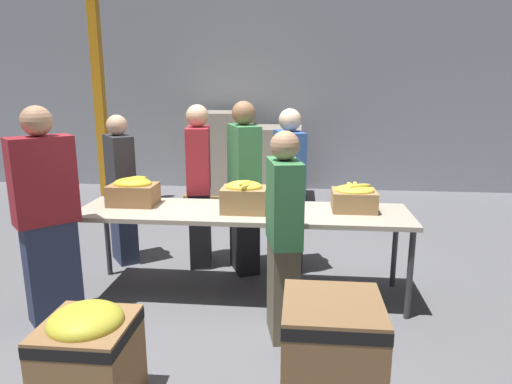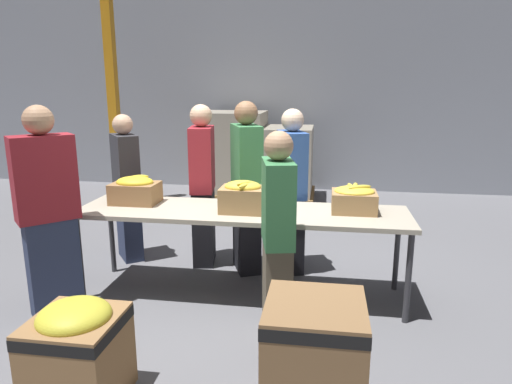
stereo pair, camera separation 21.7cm
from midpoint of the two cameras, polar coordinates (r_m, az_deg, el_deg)
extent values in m
plane|color=slate|center=(4.34, -0.27, -12.58)|extent=(30.00, 30.00, 0.00)
cube|color=#9399A3|center=(8.40, 4.66, 13.96)|extent=(16.00, 0.08, 4.00)
cube|color=#B2A893|center=(4.06, -0.28, -2.54)|extent=(2.94, 0.74, 0.04)
cylinder|color=#38383D|center=(4.35, -19.82, -7.85)|extent=(0.05, 0.05, 0.77)
cylinder|color=#38383D|center=(3.94, 20.04, -10.13)|extent=(0.05, 0.05, 0.77)
cylinder|color=#38383D|center=(4.87, -16.37, -5.33)|extent=(0.05, 0.05, 0.77)
cylinder|color=#38383D|center=(4.51, 18.53, -7.01)|extent=(0.05, 0.05, 0.77)
cube|color=olive|center=(4.39, -13.48, -0.14)|extent=(0.43, 0.30, 0.19)
ellipsoid|color=yellow|center=(4.36, -13.55, 1.20)|extent=(0.35, 0.26, 0.11)
ellipsoid|color=yellow|center=(4.43, -13.30, 1.85)|extent=(0.16, 0.17, 0.05)
ellipsoid|color=yellow|center=(4.37, -12.97, 1.81)|extent=(0.16, 0.14, 0.04)
cube|color=#A37A4C|center=(3.97, -0.09, -0.96)|extent=(0.39, 0.29, 0.22)
ellipsoid|color=yellow|center=(3.95, -0.10, 0.67)|extent=(0.32, 0.25, 0.11)
ellipsoid|color=yellow|center=(3.88, 0.16, 1.08)|extent=(0.14, 0.14, 0.04)
ellipsoid|color=yellow|center=(3.86, 0.22, 0.76)|extent=(0.12, 0.16, 0.05)
cube|color=#A37A4C|center=(4.09, 13.63, -1.21)|extent=(0.38, 0.32, 0.18)
ellipsoid|color=yellow|center=(4.07, 13.70, 0.10)|extent=(0.35, 0.29, 0.08)
ellipsoid|color=yellow|center=(4.08, 13.24, 0.72)|extent=(0.08, 0.19, 0.05)
ellipsoid|color=yellow|center=(4.11, 13.79, 0.79)|extent=(0.06, 0.16, 0.05)
ellipsoid|color=yellow|center=(4.04, 14.37, 0.56)|extent=(0.22, 0.14, 0.05)
ellipsoid|color=yellow|center=(4.07, 12.96, 0.46)|extent=(0.07, 0.19, 0.04)
cube|color=#2D3856|center=(5.21, -14.41, -4.06)|extent=(0.38, 0.41, 0.76)
cube|color=#333338|center=(5.05, -14.86, 3.43)|extent=(0.43, 0.47, 0.62)
sphere|color=#DBAD89|center=(5.00, -15.14, 8.16)|extent=(0.21, 0.21, 0.21)
cube|color=black|center=(4.75, 5.65, -5.15)|extent=(0.31, 0.42, 0.79)
cube|color=#2D5199|center=(4.58, 5.85, 3.45)|extent=(0.35, 0.49, 0.65)
sphere|color=beige|center=(4.52, 5.99, 8.93)|extent=(0.22, 0.22, 0.22)
cube|color=black|center=(4.93, -5.28, -4.35)|extent=(0.27, 0.41, 0.81)
cube|color=maroon|center=(4.76, -5.46, 4.12)|extent=(0.30, 0.49, 0.67)
sphere|color=#DBAD89|center=(4.71, -5.58, 9.49)|extent=(0.23, 0.23, 0.23)
cube|color=#6B604C|center=(3.55, 4.43, -12.12)|extent=(0.27, 0.39, 0.75)
cube|color=#387A47|center=(3.31, 4.63, -1.36)|extent=(0.30, 0.46, 0.62)
sphere|color=tan|center=(3.23, 4.77, 5.78)|extent=(0.21, 0.21, 0.21)
cube|color=black|center=(4.73, 0.14, -4.97)|extent=(0.35, 0.45, 0.83)
cube|color=#387A47|center=(4.55, 0.15, 4.09)|extent=(0.39, 0.52, 0.68)
sphere|color=#896042|center=(4.50, 0.15, 9.86)|extent=(0.23, 0.23, 0.23)
cube|color=#2D3856|center=(4.15, -22.56, -8.66)|extent=(0.43, 0.43, 0.83)
cube|color=maroon|center=(3.95, -23.53, 1.59)|extent=(0.50, 0.50, 0.68)
sphere|color=tan|center=(3.89, -24.16, 8.21)|extent=(0.23, 0.23, 0.23)
cube|color=olive|center=(3.07, -19.31, -19.26)|extent=(0.51, 0.51, 0.56)
cube|color=black|center=(2.96, -19.66, -15.57)|extent=(0.51, 0.51, 0.07)
ellipsoid|color=gold|center=(2.93, -19.76, -14.47)|extent=(0.43, 0.43, 0.18)
cube|color=olive|center=(2.72, 9.64, -20.76)|extent=(0.54, 0.54, 0.76)
cube|color=black|center=(2.55, 9.93, -14.69)|extent=(0.54, 0.54, 0.07)
cube|color=orange|center=(7.59, -16.79, 13.54)|extent=(0.14, 0.14, 4.00)
cube|color=olive|center=(7.93, -1.92, -0.06)|extent=(1.13, 1.13, 0.13)
cube|color=#A39984|center=(7.79, -1.96, 5.14)|extent=(1.04, 1.04, 1.32)
cube|color=olive|center=(7.73, 3.77, -0.43)|extent=(1.15, 1.15, 0.13)
cube|color=#A39984|center=(7.61, 3.84, 4.03)|extent=(1.06, 1.06, 1.09)
camera|label=1|loc=(0.11, -88.51, 0.35)|focal=32.00mm
camera|label=2|loc=(0.11, 91.49, -0.35)|focal=32.00mm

